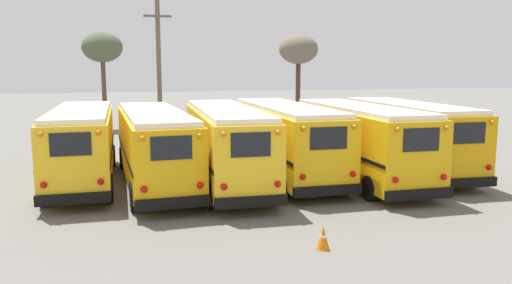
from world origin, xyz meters
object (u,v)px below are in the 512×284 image
at_px(school_bus_2, 225,142).
at_px(school_bus_4, 358,139).
at_px(utility_pole, 159,68).
at_px(bare_tree_1, 102,49).
at_px(traffic_cone, 323,238).
at_px(school_bus_5, 407,135).
at_px(bare_tree_0, 298,50).
at_px(school_bus_3, 285,137).
at_px(school_bus_0, 82,143).
at_px(school_bus_1, 154,144).

bearing_deg(school_bus_2, school_bus_4, -5.94).
distance_m(utility_pole, bare_tree_1, 8.19).
height_order(utility_pole, traffic_cone, utility_pole).
bearing_deg(bare_tree_1, school_bus_5, -55.80).
bearing_deg(bare_tree_0, school_bus_4, -103.50).
bearing_deg(school_bus_3, school_bus_5, -5.92).
distance_m(school_bus_4, traffic_cone, 9.10).
bearing_deg(school_bus_0, school_bus_3, -5.49).
relative_size(bare_tree_0, traffic_cone, 12.09).
bearing_deg(school_bus_2, school_bus_1, 168.37).
height_order(school_bus_5, traffic_cone, school_bus_5).
xyz_separation_m(school_bus_5, utility_pole, (-10.26, 13.50, 3.02)).
relative_size(school_bus_4, school_bus_5, 1.04).
distance_m(school_bus_4, school_bus_5, 2.99).
distance_m(school_bus_2, utility_pole, 14.14).
height_order(school_bus_0, school_bus_3, school_bus_3).
relative_size(school_bus_0, school_bus_3, 0.94).
relative_size(school_bus_1, traffic_cone, 16.30).
height_order(school_bus_3, traffic_cone, school_bus_3).
height_order(school_bus_0, school_bus_2, school_bus_2).
xyz_separation_m(school_bus_3, utility_pole, (-4.50, 12.90, 3.02)).
xyz_separation_m(school_bus_1, bare_tree_0, (14.14, 21.79, 4.61)).
distance_m(school_bus_3, traffic_cone, 9.33).
xyz_separation_m(school_bus_0, school_bus_3, (8.63, -0.83, 0.02)).
relative_size(school_bus_4, bare_tree_1, 1.31).
bearing_deg(utility_pole, school_bus_2, -83.24).
bearing_deg(school_bus_5, school_bus_4, -164.13).
bearing_deg(bare_tree_1, utility_pole, -62.20).
xyz_separation_m(school_bus_1, school_bus_3, (5.75, 0.22, 0.04)).
relative_size(school_bus_1, school_bus_5, 1.09).
bearing_deg(bare_tree_0, traffic_cone, -108.63).
bearing_deg(school_bus_5, school_bus_3, 174.08).
distance_m(school_bus_5, bare_tree_0, 22.78).
distance_m(school_bus_1, bare_tree_1, 20.90).
bearing_deg(school_bus_0, traffic_cone, -55.72).
bearing_deg(traffic_cone, school_bus_3, 77.99).
xyz_separation_m(school_bus_1, school_bus_5, (11.50, -0.37, 0.04)).
distance_m(school_bus_2, school_bus_5, 8.63).
relative_size(school_bus_0, bare_tree_0, 1.25).
relative_size(school_bus_0, utility_pole, 1.05).
distance_m(utility_pole, bare_tree_0, 15.61).
relative_size(bare_tree_1, traffic_cone, 11.79).
relative_size(school_bus_3, school_bus_4, 1.04).
height_order(school_bus_2, school_bus_3, school_bus_2).
bearing_deg(bare_tree_1, school_bus_0, -91.11).
bearing_deg(school_bus_2, bare_tree_1, 104.48).
xyz_separation_m(school_bus_0, traffic_cone, (6.71, -9.85, -1.39)).
xyz_separation_m(school_bus_0, school_bus_2, (5.75, -1.65, 0.04)).
distance_m(school_bus_2, traffic_cone, 8.38).
relative_size(school_bus_2, utility_pole, 1.11).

